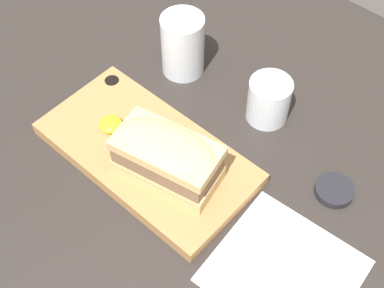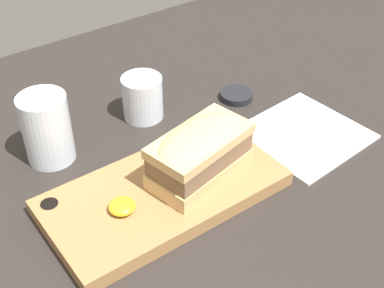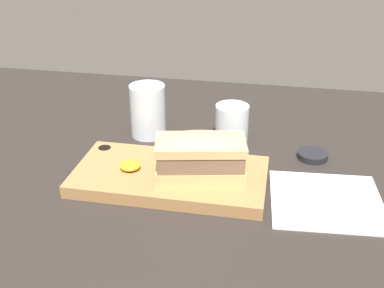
# 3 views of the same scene
# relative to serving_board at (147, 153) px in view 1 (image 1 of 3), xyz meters

# --- Properties ---
(dining_table) EXTENTS (1.86, 1.06, 0.02)m
(dining_table) POSITION_rel_serving_board_xyz_m (-0.05, 0.03, -0.02)
(dining_table) COLOR #282321
(dining_table) RESTS_ON ground
(serving_board) EXTENTS (0.35, 0.18, 0.02)m
(serving_board) POSITION_rel_serving_board_xyz_m (0.00, 0.00, 0.00)
(serving_board) COLOR #9E7042
(serving_board) RESTS_ON dining_table
(sandwich) EXTENTS (0.17, 0.11, 0.08)m
(sandwich) POSITION_rel_serving_board_xyz_m (0.06, -0.01, 0.06)
(sandwich) COLOR tan
(sandwich) RESTS_ON serving_board
(mustard_dollop) EXTENTS (0.04, 0.04, 0.02)m
(mustard_dollop) POSITION_rel_serving_board_xyz_m (-0.07, -0.01, 0.02)
(mustard_dollop) COLOR gold
(mustard_dollop) RESTS_ON serving_board
(water_glass) EXTENTS (0.08, 0.08, 0.11)m
(water_glass) POSITION_rel_serving_board_xyz_m (-0.09, 0.19, 0.04)
(water_glass) COLOR silver
(water_glass) RESTS_ON dining_table
(wine_glass) EXTENTS (0.07, 0.07, 0.08)m
(wine_glass) POSITION_rel_serving_board_xyz_m (0.09, 0.20, 0.02)
(wine_glass) COLOR silver
(wine_glass) RESTS_ON dining_table
(napkin) EXTENTS (0.20, 0.19, 0.00)m
(napkin) POSITION_rel_serving_board_xyz_m (0.28, -0.01, -0.01)
(napkin) COLOR white
(napkin) RESTS_ON dining_table
(condiment_dish) EXTENTS (0.06, 0.06, 0.01)m
(condiment_dish) POSITION_rel_serving_board_xyz_m (0.26, 0.14, -0.01)
(condiment_dish) COLOR black
(condiment_dish) RESTS_ON dining_table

